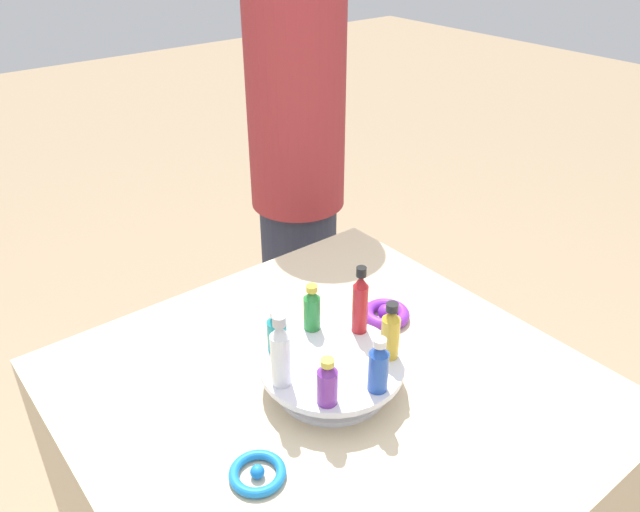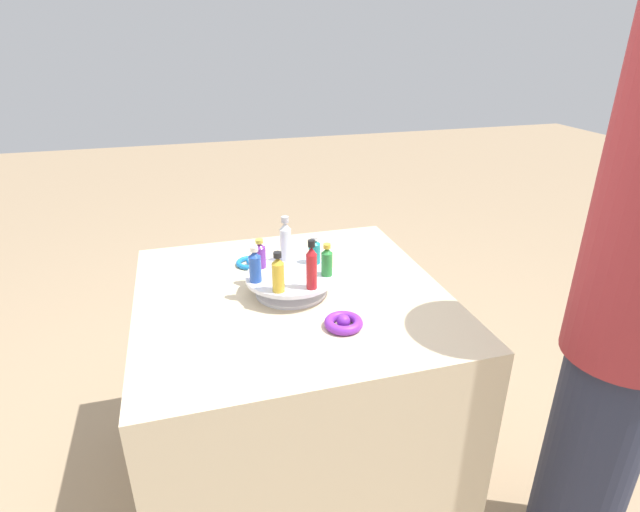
# 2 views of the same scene
# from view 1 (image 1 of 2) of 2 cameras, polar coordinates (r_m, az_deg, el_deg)

# --- Properties ---
(display_stand) EXTENTS (0.26, 0.26, 0.06)m
(display_stand) POSITION_cam_1_polar(r_m,az_deg,el_deg) (1.15, 1.08, -10.49)
(display_stand) COLOR silver
(display_stand) RESTS_ON party_table
(bottle_clear) EXTENTS (0.03, 0.03, 0.14)m
(bottle_clear) POSITION_cam_1_polar(r_m,az_deg,el_deg) (1.05, -3.65, -8.86)
(bottle_clear) COLOR silver
(bottle_clear) RESTS_ON display_stand
(bottle_purple) EXTENTS (0.03, 0.03, 0.09)m
(bottle_purple) POSITION_cam_1_polar(r_m,az_deg,el_deg) (1.02, 0.67, -11.52)
(bottle_purple) COLOR #702D93
(bottle_purple) RESTS_ON display_stand
(bottle_blue) EXTENTS (0.03, 0.03, 0.10)m
(bottle_blue) POSITION_cam_1_polar(r_m,az_deg,el_deg) (1.05, 5.36, -10.02)
(bottle_blue) COLOR #234CAD
(bottle_blue) RESTS_ON display_stand
(bottle_gold) EXTENTS (0.03, 0.03, 0.11)m
(bottle_gold) POSITION_cam_1_polar(r_m,az_deg,el_deg) (1.12, 6.46, -6.96)
(bottle_gold) COLOR gold
(bottle_gold) RESTS_ON display_stand
(bottle_red) EXTENTS (0.03, 0.03, 0.14)m
(bottle_red) POSITION_cam_1_polar(r_m,az_deg,el_deg) (1.16, 3.69, -4.26)
(bottle_red) COLOR #B21E23
(bottle_red) RESTS_ON display_stand
(bottle_green) EXTENTS (0.03, 0.03, 0.10)m
(bottle_green) POSITION_cam_1_polar(r_m,az_deg,el_deg) (1.18, -0.75, -4.85)
(bottle_green) COLOR #288438
(bottle_green) RESTS_ON display_stand
(bottle_teal) EXTENTS (0.04, 0.04, 0.09)m
(bottle_teal) POSITION_cam_1_polar(r_m,az_deg,el_deg) (1.13, -3.97, -6.93)
(bottle_teal) COLOR teal
(bottle_teal) RESTS_ON display_stand
(ribbon_bow_blue) EXTENTS (0.09, 0.09, 0.02)m
(ribbon_bow_blue) POSITION_cam_1_polar(r_m,az_deg,el_deg) (1.02, -5.74, -19.14)
(ribbon_bow_blue) COLOR blue
(ribbon_bow_blue) RESTS_ON party_table
(ribbon_bow_purple) EXTENTS (0.10, 0.10, 0.03)m
(ribbon_bow_purple) POSITION_cam_1_polar(r_m,az_deg,el_deg) (1.33, 6.04, -5.29)
(ribbon_bow_purple) COLOR purple
(ribbon_bow_purple) RESTS_ON party_table
(person_figure) EXTENTS (0.28, 0.28, 1.65)m
(person_figure) POSITION_cam_1_polar(r_m,az_deg,el_deg) (1.87, -2.10, 8.88)
(person_figure) COLOR #282D42
(person_figure) RESTS_ON ground_plane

